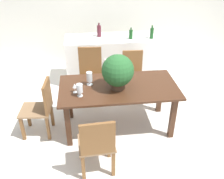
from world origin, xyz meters
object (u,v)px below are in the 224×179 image
wine_bottle_green (99,31)px  wine_bottle_dark (131,34)px  kitchen_counter (111,59)px  wine_glass (75,86)px  chair_far_right (133,73)px  flower_centerpiece (118,71)px  chair_near_left (97,144)px  dining_table (118,92)px  chair_far_left (90,72)px  crystal_vase_left (89,77)px  wine_bottle_clear (152,33)px  crystal_vase_center_near (80,89)px  chair_head_end (42,106)px

wine_bottle_green → wine_bottle_dark: bearing=-18.7°
kitchen_counter → wine_glass: bearing=-112.7°
chair_far_right → flower_centerpiece: 1.20m
chair_near_left → wine_bottle_dark: 2.66m
dining_table → wine_glass: size_ratio=12.33×
chair_far_left → chair_near_left: size_ratio=1.12×
flower_centerpiece → crystal_vase_left: size_ratio=2.52×
wine_bottle_clear → crystal_vase_left: bearing=-132.9°
chair_far_left → crystal_vase_center_near: bearing=-93.8°
chair_head_end → wine_glass: (0.52, -0.09, 0.36)m
wine_bottle_clear → chair_far_right: bearing=-129.3°
flower_centerpiece → dining_table: bearing=66.3°
chair_head_end → wine_bottle_clear: bearing=131.5°
chair_far_right → wine_glass: (-1.05, -1.03, 0.37)m
wine_bottle_clear → wine_bottle_green: wine_bottle_green is taller
wine_bottle_green → wine_bottle_dark: 0.65m
chair_far_left → wine_bottle_dark: 1.14m
crystal_vase_center_near → dining_table: bearing=19.6°
dining_table → chair_near_left: size_ratio=1.99×
dining_table → wine_bottle_green: (-0.16, 1.74, 0.41)m
dining_table → crystal_vase_center_near: size_ratio=9.33×
wine_glass → wine_bottle_clear: 2.22m
kitchen_counter → wine_bottle_dark: bearing=-17.6°
crystal_vase_left → crystal_vase_center_near: 0.34m
flower_centerpiece → wine_bottle_clear: (0.90, 1.56, 0.01)m
kitchen_counter → crystal_vase_left: bearing=-108.3°
dining_table → chair_far_right: 1.03m
kitchen_counter → wine_bottle_green: bearing=159.5°
dining_table → crystal_vase_center_near: crystal_vase_center_near is taller
dining_table → flower_centerpiece: (-0.02, -0.05, 0.39)m
wine_bottle_dark → flower_centerpiece: bearing=-106.9°
crystal_vase_left → wine_glass: bearing=-137.7°
chair_far_left → wine_glass: chair_far_left is taller
chair_head_end → crystal_vase_center_near: (0.60, -0.20, 0.38)m
chair_far_right → chair_near_left: same height
wine_glass → wine_bottle_dark: bearing=55.8°
dining_table → crystal_vase_left: (-0.43, 0.10, 0.23)m
chair_head_end → wine_glass: bearing=85.5°
chair_near_left → flower_centerpiece: 1.10m
chair_far_left → chair_near_left: 1.87m
crystal_vase_center_near → kitchen_counter: size_ratio=0.10×
crystal_vase_center_near → wine_bottle_green: 2.00m
wine_bottle_green → wine_bottle_clear: bearing=-12.8°
dining_table → crystal_vase_left: crystal_vase_left is taller
flower_centerpiece → crystal_vase_left: flower_centerpiece is taller
chair_far_right → wine_bottle_dark: size_ratio=3.95×
chair_head_end → wine_bottle_clear: wine_bottle_clear is taller
chair_far_left → chair_near_left: (-0.00, -1.87, -0.05)m
chair_far_right → wine_bottle_clear: wine_bottle_clear is taller
wine_glass → wine_bottle_green: wine_bottle_green is taller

